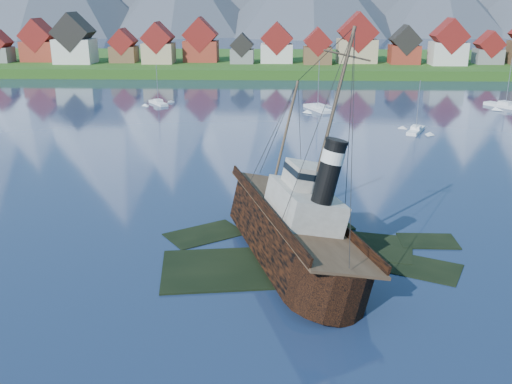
{
  "coord_description": "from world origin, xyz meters",
  "views": [
    {
      "loc": [
        -1.08,
        -51.38,
        24.59
      ],
      "look_at": [
        -3.37,
        6.0,
        5.0
      ],
      "focal_mm": 40.0,
      "sensor_mm": 36.0,
      "label": 1
    }
  ],
  "objects_px": {
    "sailboat_f": "(318,109)",
    "sailboat_e": "(505,106)",
    "sailboat_d": "(416,131)",
    "sailboat_c": "(158,103)",
    "tugboat_wreck": "(286,223)"
  },
  "relations": [
    {
      "from": "sailboat_e",
      "to": "sailboat_f",
      "type": "height_order",
      "value": "sailboat_e"
    },
    {
      "from": "sailboat_f",
      "to": "sailboat_c",
      "type": "bearing_deg",
      "value": 146.54
    },
    {
      "from": "tugboat_wreck",
      "to": "sailboat_e",
      "type": "xyz_separation_m",
      "value": [
        52.77,
        82.72,
        -2.77
      ]
    },
    {
      "from": "tugboat_wreck",
      "to": "sailboat_c",
      "type": "height_order",
      "value": "tugboat_wreck"
    },
    {
      "from": "sailboat_f",
      "to": "sailboat_e",
      "type": "bearing_deg",
      "value": -18.23
    },
    {
      "from": "sailboat_d",
      "to": "sailboat_f",
      "type": "height_order",
      "value": "sailboat_f"
    },
    {
      "from": "tugboat_wreck",
      "to": "sailboat_f",
      "type": "distance_m",
      "value": 78.23
    },
    {
      "from": "tugboat_wreck",
      "to": "sailboat_f",
      "type": "height_order",
      "value": "tugboat_wreck"
    },
    {
      "from": "sailboat_c",
      "to": "sailboat_d",
      "type": "bearing_deg",
      "value": -60.41
    },
    {
      "from": "sailboat_c",
      "to": "sailboat_e",
      "type": "relative_size",
      "value": 0.83
    },
    {
      "from": "sailboat_d",
      "to": "sailboat_e",
      "type": "bearing_deg",
      "value": 70.7
    },
    {
      "from": "sailboat_c",
      "to": "sailboat_d",
      "type": "relative_size",
      "value": 0.97
    },
    {
      "from": "sailboat_c",
      "to": "sailboat_e",
      "type": "bearing_deg",
      "value": -34.42
    },
    {
      "from": "sailboat_d",
      "to": "sailboat_c",
      "type": "bearing_deg",
      "value": 178.96
    },
    {
      "from": "sailboat_f",
      "to": "sailboat_d",
      "type": "bearing_deg",
      "value": -76.16
    }
  ]
}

